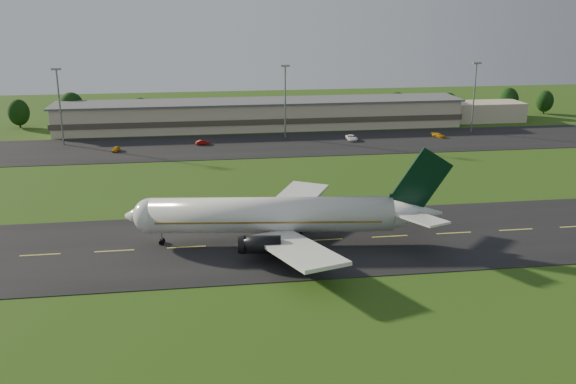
{
  "coord_description": "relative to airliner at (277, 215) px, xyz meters",
  "views": [
    {
      "loc": [
        -19.75,
        -95.07,
        37.24
      ],
      "look_at": [
        -4.72,
        8.0,
        6.0
      ],
      "focal_mm": 40.0,
      "sensor_mm": 36.0,
      "label": 1
    }
  ],
  "objects": [
    {
      "name": "service_vehicle_a",
      "position": [
        -32.58,
        69.77,
        -3.95
      ],
      "size": [
        2.08,
        3.82,
        1.23
      ],
      "primitive_type": "imported",
      "rotation": [
        0.0,
        0.0,
        -0.18
      ],
      "color": "#D99A0C",
      "rests_on": "apron"
    },
    {
      "name": "light_mast_west",
      "position": [
        -47.39,
        80.1,
        8.08
      ],
      "size": [
        2.4,
        1.2,
        20.35
      ],
      "color": "gray",
      "rests_on": "ground"
    },
    {
      "name": "terminal",
      "position": [
        14.01,
        96.29,
        -0.67
      ],
      "size": [
        145.0,
        16.0,
        8.4
      ],
      "color": "#C6B797",
      "rests_on": "ground"
    },
    {
      "name": "service_vehicle_b",
      "position": [
        -10.55,
        74.61,
        -3.95
      ],
      "size": [
        3.87,
        1.92,
        1.22
      ],
      "primitive_type": "imported",
      "rotation": [
        0.0,
        0.0,
        1.75
      ],
      "color": "maroon",
      "rests_on": "apron"
    },
    {
      "name": "taxiway",
      "position": [
        7.61,
        0.1,
        -4.61
      ],
      "size": [
        220.0,
        30.0,
        0.1
      ],
      "primitive_type": "cube",
      "color": "black",
      "rests_on": "ground"
    },
    {
      "name": "light_mast_centre",
      "position": [
        12.61,
        80.1,
        8.08
      ],
      "size": [
        2.4,
        1.2,
        20.35
      ],
      "color": "gray",
      "rests_on": "ground"
    },
    {
      "name": "service_vehicle_c",
      "position": [
        30.29,
        74.22,
        -3.82
      ],
      "size": [
        2.61,
        5.38,
        1.47
      ],
      "primitive_type": "imported",
      "rotation": [
        0.0,
        0.0,
        0.03
      ],
      "color": "white",
      "rests_on": "apron"
    },
    {
      "name": "light_mast_east",
      "position": [
        67.61,
        80.1,
        8.08
      ],
      "size": [
        2.4,
        1.2,
        20.35
      ],
      "color": "gray",
      "rests_on": "ground"
    },
    {
      "name": "tree_line",
      "position": [
        33.69,
        106.47,
        0.31
      ],
      "size": [
        197.31,
        8.7,
        10.64
      ],
      "color": "black",
      "rests_on": "ground"
    },
    {
      "name": "service_vehicle_d",
      "position": [
        55.57,
        74.71,
        -3.97
      ],
      "size": [
        3.79,
        4.22,
        1.18
      ],
      "primitive_type": "imported",
      "rotation": [
        0.0,
        0.0,
        0.66
      ],
      "color": "#EDA10D",
      "rests_on": "apron"
    },
    {
      "name": "apron",
      "position": [
        7.61,
        72.1,
        -4.61
      ],
      "size": [
        260.0,
        30.0,
        0.1
      ],
      "primitive_type": "cube",
      "color": "black",
      "rests_on": "ground"
    },
    {
      "name": "ground",
      "position": [
        7.61,
        0.1,
        -4.66
      ],
      "size": [
        360.0,
        360.0,
        0.0
      ],
      "primitive_type": "plane",
      "color": "#274411",
      "rests_on": "ground"
    },
    {
      "name": "airliner",
      "position": [
        0.0,
        0.0,
        0.0
      ],
      "size": [
        51.2,
        41.88,
        15.57
      ],
      "rotation": [
        0.0,
        0.0,
        -0.12
      ],
      "color": "white",
      "rests_on": "ground"
    }
  ]
}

